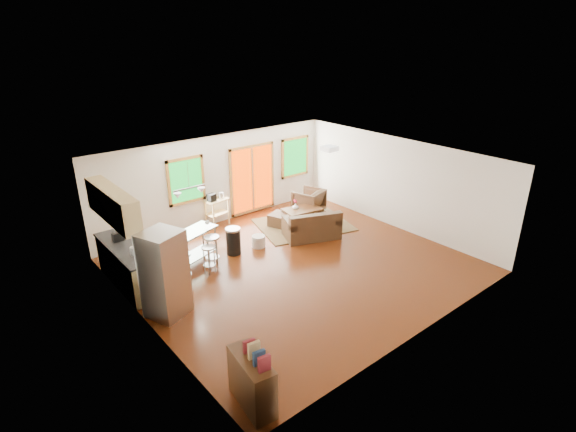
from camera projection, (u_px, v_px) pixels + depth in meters
floor at (296, 265)px, 10.93m from camera, size 7.50×7.00×0.02m
ceiling at (297, 161)px, 9.93m from camera, size 7.50×7.00×0.02m
back_wall at (217, 180)px, 12.93m from camera, size 7.50×0.02×2.60m
left_wall at (140, 266)px, 8.22m from camera, size 0.02×7.00×2.60m
right_wall at (398, 183)px, 12.64m from camera, size 0.02×7.00×2.60m
front_wall at (425, 274)px, 7.93m from camera, size 7.50×0.02×2.60m
window_left at (186, 181)px, 12.23m from camera, size 1.10×0.05×1.30m
french_doors at (253, 179)px, 13.68m from camera, size 1.60×0.05×2.10m
window_right at (295, 157)px, 14.52m from camera, size 1.10×0.05×1.30m
rug at (303, 225)px, 13.17m from camera, size 3.01×2.61×0.03m
loveseat at (312, 227)px, 12.28m from camera, size 1.68×1.32×0.79m
coffee_table at (302, 211)px, 13.21m from camera, size 1.19×0.83×0.44m
armchair at (309, 200)px, 13.91m from camera, size 1.02×0.99×0.84m
ottoman at (280, 220)px, 13.06m from camera, size 0.72×0.72×0.37m
pouf at (259, 241)px, 11.81m from camera, size 0.43×0.43×0.31m
vase at (295, 206)px, 13.20m from camera, size 0.19×0.20×0.31m
book at (305, 204)px, 13.22m from camera, size 0.21×0.08×0.29m
cabinets at (123, 248)px, 9.74m from camera, size 0.64×2.24×2.30m
refrigerator at (165, 274)px, 8.74m from camera, size 0.92×0.91×1.79m
island at (191, 243)px, 10.72m from camera, size 1.47×0.95×0.87m
cup at (207, 222)px, 10.83m from camera, size 0.14×0.12×0.11m
bar_stool_a at (183, 261)px, 9.94m from camera, size 0.36×0.36×0.75m
bar_stool_b at (209, 253)px, 10.41m from camera, size 0.37×0.37×0.67m
bar_stool_c at (212, 244)px, 10.69m from camera, size 0.48×0.48×0.78m
trash_can at (233, 241)px, 11.37m from camera, size 0.38×0.38×0.70m
kitchen_cart at (216, 203)px, 12.89m from camera, size 0.73×0.54×1.01m
bookshelf at (252, 381)px, 6.71m from camera, size 0.50×0.99×1.12m
ceiling_flush at (329, 148)px, 11.33m from camera, size 0.35×0.35×0.12m
pendant_light at (190, 192)px, 10.15m from camera, size 0.80×0.18×0.79m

